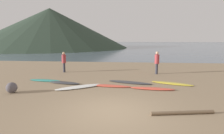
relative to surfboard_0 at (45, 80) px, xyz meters
The scene contains 14 objects.
ground_plane 7.12m from the surfboard_0, 49.31° to the left, with size 120.00×120.00×0.20m, color #8C7559.
ocean_water 59.72m from the surfboard_0, 85.54° to the left, with size 140.00×100.00×0.01m, color slate.
headland_hill 42.21m from the surfboard_0, 112.28° to the left, with size 41.04×41.04×10.34m, color #28382B.
surfboard_0 is the anchor object (origin of this frame).
surfboard_1 1.58m from the surfboard_0, 21.08° to the right, with size 1.94×0.50×0.10m, color #333338.
surfboard_2 2.95m from the surfboard_0, 28.86° to the right, with size 2.64×0.59×0.10m, color white.
surfboard_3 4.27m from the surfboard_0, 13.45° to the right, with size 2.45×0.50×0.08m, color #D84C38.
surfboard_4 5.29m from the surfboard_0, ahead, with size 2.64×0.57×0.08m, color #333338.
surfboard_5 6.61m from the surfboard_0, 12.19° to the right, with size 2.29×0.48×0.10m, color #D84C38.
surfboard_6 7.75m from the surfboard_0, ahead, with size 2.38×0.54×0.07m, color yellow.
person_0 7.92m from the surfboard_0, 22.28° to the left, with size 0.34×0.34×1.67m.
person_1 3.18m from the surfboard_0, 86.42° to the left, with size 0.32×0.32×1.58m.
driftwood_log 8.51m from the surfboard_0, 32.92° to the right, with size 0.13×0.13×2.28m, color brown.
beach_rock_far 2.72m from the surfboard_0, 99.75° to the right, with size 0.52×0.52×0.52m, color #524C51.
Camera 1 is at (0.61, -6.60, 2.68)m, focal length 30.54 mm.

